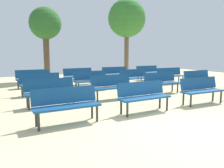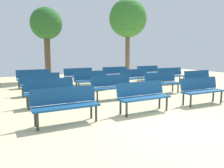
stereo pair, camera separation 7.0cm
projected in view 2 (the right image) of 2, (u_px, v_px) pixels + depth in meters
ground_plane at (184, 128)px, 4.91m from camera, size 26.68×26.68×0.00m
bench_r0_c1 at (65, 103)px, 5.22m from camera, size 1.60×0.50×0.87m
bench_r0_c2 at (143, 95)px, 6.22m from camera, size 1.61×0.52×0.87m
bench_r0_c3 at (201, 89)px, 7.24m from camera, size 1.61×0.52×0.87m
bench_r1_c1 at (50, 90)px, 6.98m from camera, size 1.61×0.50×0.87m
bench_r1_c2 at (112, 85)px, 7.99m from camera, size 1.60×0.50×0.87m
bench_r1_c3 at (162, 81)px, 9.07m from camera, size 1.61×0.50×0.87m
bench_r1_c4 at (199, 79)px, 10.07m from camera, size 1.61×0.50×0.87m
bench_r2_c1 at (41, 82)px, 8.78m from camera, size 1.61×0.51×0.87m
bench_r2_c2 at (92, 79)px, 9.83m from camera, size 1.61×0.52×0.87m
bench_r2_c3 at (135, 77)px, 10.84m from camera, size 1.61×0.51×0.87m
bench_r2_c4 at (171, 75)px, 11.86m from camera, size 1.61×0.53×0.87m
bench_r3_c1 at (34, 77)px, 10.61m from camera, size 1.62×0.54×0.87m
bench_r3_c2 at (79, 75)px, 11.64m from camera, size 1.61×0.52×0.87m
bench_r3_c3 at (116, 73)px, 12.65m from camera, size 1.61×0.50×0.87m
bench_r3_c4 at (149, 72)px, 13.67m from camera, size 1.61×0.52×0.87m
tree_0 at (46, 25)px, 13.27m from camera, size 1.95×1.95×4.46m
tree_2 at (128, 19)px, 16.48m from camera, size 2.87×2.87×5.74m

